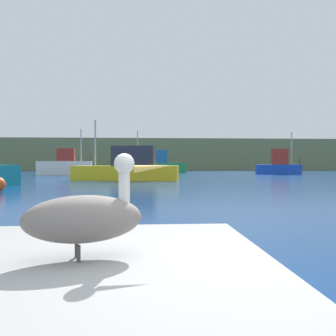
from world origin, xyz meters
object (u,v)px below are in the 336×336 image
(fishing_boat_yellow, at_px, (128,168))
(fishing_boat_blue, at_px, (279,165))
(pelican, at_px, (86,216))
(fishing_boat_white, at_px, (65,165))
(fishing_boat_green, at_px, (155,165))

(fishing_boat_yellow, height_order, fishing_boat_blue, fishing_boat_blue)
(pelican, relative_size, fishing_boat_white, 0.22)
(pelican, distance_m, fishing_boat_yellow, 23.80)
(pelican, xyz_separation_m, fishing_boat_green, (1.84, 40.23, 0.05))
(fishing_boat_yellow, relative_size, fishing_boat_blue, 1.63)
(fishing_boat_yellow, bearing_deg, fishing_boat_green, -88.69)
(pelican, xyz_separation_m, fishing_boat_blue, (15.42, 35.64, 0.05))
(fishing_boat_yellow, distance_m, fishing_boat_green, 16.64)
(fishing_boat_white, height_order, fishing_boat_green, fishing_boat_green)
(fishing_boat_white, relative_size, fishing_boat_green, 0.73)
(fishing_boat_yellow, height_order, fishing_boat_green, fishing_boat_green)
(pelican, height_order, fishing_boat_green, fishing_boat_green)
(fishing_boat_yellow, bearing_deg, fishing_boat_white, -47.93)
(fishing_boat_white, bearing_deg, fishing_boat_blue, -3.58)
(pelican, relative_size, fishing_boat_blue, 0.25)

